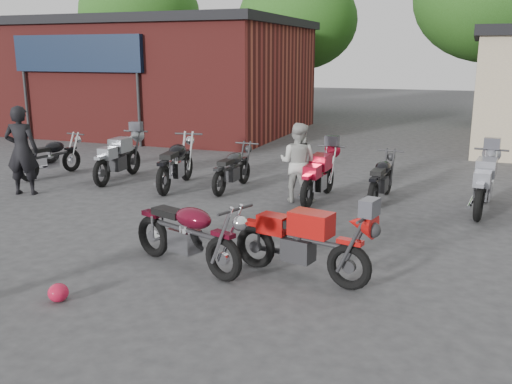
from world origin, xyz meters
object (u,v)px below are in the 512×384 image
(vintage_motorcycle, at_px, (188,230))
(person_light, at_px, (298,163))
(row_bike_4, at_px, (319,174))
(sportbike, at_px, (303,238))
(row_bike_5, at_px, (381,176))
(row_bike_1, at_px, (118,155))
(helmet, at_px, (58,293))
(person_dark, at_px, (22,150))
(row_bike_0, at_px, (51,155))
(row_bike_3, at_px, (233,167))
(row_bike_2, at_px, (176,161))
(row_bike_6, at_px, (485,181))

(vintage_motorcycle, relative_size, person_light, 1.24)
(row_bike_4, bearing_deg, vintage_motorcycle, 173.22)
(vintage_motorcycle, xyz_separation_m, sportbike, (1.62, 0.23, -0.01))
(row_bike_5, bearing_deg, row_bike_1, 95.42)
(helmet, distance_m, person_dark, 6.20)
(row_bike_5, bearing_deg, row_bike_4, 112.09)
(person_light, height_order, row_bike_0, person_light)
(helmet, xyz_separation_m, row_bike_3, (-0.33, 6.29, 0.41))
(helmet, bearing_deg, row_bike_2, 105.03)
(person_light, bearing_deg, row_bike_4, -145.59)
(helmet, bearing_deg, row_bike_0, 130.32)
(row_bike_6, bearing_deg, row_bike_0, 97.83)
(row_bike_1, height_order, row_bike_4, row_bike_1)
(row_bike_5, relative_size, row_bike_6, 0.87)
(row_bike_1, xyz_separation_m, row_bike_5, (6.26, 0.17, -0.08))
(helmet, relative_size, person_dark, 0.13)
(row_bike_2, height_order, row_bike_3, row_bike_2)
(vintage_motorcycle, xyz_separation_m, row_bike_6, (3.94, 4.77, 0.02))
(person_dark, bearing_deg, row_bike_4, 177.01)
(row_bike_1, xyz_separation_m, row_bike_6, (8.23, 0.09, 0.00))
(row_bike_2, bearing_deg, vintage_motorcycle, -158.85)
(row_bike_0, distance_m, row_bike_2, 3.51)
(sportbike, relative_size, row_bike_5, 1.09)
(helmet, bearing_deg, person_dark, 135.74)
(vintage_motorcycle, relative_size, row_bike_1, 0.97)
(vintage_motorcycle, xyz_separation_m, row_bike_0, (-6.12, 4.48, -0.05))
(vintage_motorcycle, bearing_deg, row_bike_3, 125.68)
(row_bike_3, bearing_deg, row_bike_5, -86.12)
(helmet, relative_size, row_bike_1, 0.12)
(row_bike_0, distance_m, row_bike_3, 4.81)
(vintage_motorcycle, bearing_deg, row_bike_1, 152.58)
(person_light, distance_m, row_bike_1, 4.67)
(helmet, height_order, row_bike_5, row_bike_5)
(person_light, distance_m, row_bike_6, 3.64)
(helmet, height_order, row_bike_2, row_bike_2)
(person_light, height_order, row_bike_3, person_light)
(person_light, relative_size, row_bike_5, 0.90)
(helmet, height_order, person_light, person_light)
(person_light, xyz_separation_m, row_bike_4, (0.39, 0.22, -0.24))
(row_bike_3, relative_size, row_bike_6, 0.87)
(person_dark, height_order, row_bike_5, person_dark)
(helmet, bearing_deg, vintage_motorcycle, 57.34)
(row_bike_3, bearing_deg, person_light, -105.02)
(row_bike_0, relative_size, row_bike_2, 0.87)
(person_dark, xyz_separation_m, row_bike_3, (4.07, 2.00, -0.44))
(row_bike_2, xyz_separation_m, row_bike_4, (3.35, -0.02, -0.05))
(row_bike_1, bearing_deg, vintage_motorcycle, -142.29)
(row_bike_4, bearing_deg, person_dark, 108.31)
(person_light, bearing_deg, row_bike_1, -0.70)
(vintage_motorcycle, relative_size, person_dark, 1.05)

